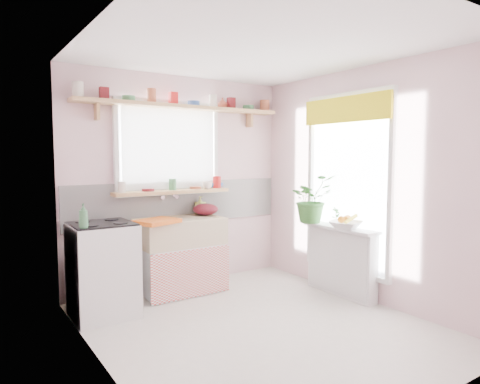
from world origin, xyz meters
TOP-DOWN VIEW (x-y plane):
  - room at (0.66, 0.86)m, footprint 3.20×3.20m
  - sink_unit at (-0.15, 1.29)m, footprint 0.95×0.65m
  - cooker at (-1.10, 1.05)m, footprint 0.58×0.58m
  - radiator_ledge at (1.30, 0.20)m, footprint 0.22×0.95m
  - windowsill at (-0.15, 1.48)m, footprint 1.40×0.22m
  - pine_shelf at (0.00, 1.47)m, footprint 2.52×0.24m
  - shelf_crockery at (-0.02, 1.47)m, footprint 2.47×0.11m
  - sill_crockery at (-0.15, 1.48)m, footprint 1.35×0.11m
  - dish_tray at (-0.51, 1.10)m, footprint 0.51×0.45m
  - colander at (0.22, 1.37)m, footprint 0.40×0.40m
  - jade_plant at (1.21, 0.60)m, footprint 0.54×0.47m
  - fruit_bowl at (1.21, 0.06)m, footprint 0.44×0.44m
  - herb_pot at (1.33, 0.32)m, footprint 0.12×0.09m
  - soap_bottle_sink at (0.22, 1.50)m, footprint 0.12×0.12m
  - sill_cup at (0.28, 1.42)m, footprint 0.13×0.13m
  - sill_bowl at (0.47, 1.54)m, footprint 0.23×0.23m
  - shelf_vase at (0.57, 1.53)m, footprint 0.16×0.16m
  - cooker_bottle at (-1.32, 0.83)m, footprint 0.11×0.11m
  - fruit at (1.22, 0.07)m, footprint 0.20×0.14m

SIDE VIEW (x-z plane):
  - radiator_ledge at x=1.30m, z-range 0.01..0.78m
  - sink_unit at x=-0.15m, z-range -0.13..0.99m
  - cooker at x=-1.10m, z-range 0.00..0.92m
  - fruit_bowl at x=1.21m, z-range 0.78..0.86m
  - dish_tray at x=-0.51m, z-range 0.85..0.89m
  - herb_pot at x=1.33m, z-range 0.78..0.98m
  - fruit at x=1.22m, z-range 0.83..0.93m
  - colander at x=0.22m, z-range 0.85..0.99m
  - soap_bottle_sink at x=0.22m, z-range 0.85..1.07m
  - cooker_bottle at x=-1.32m, z-range 0.92..1.14m
  - jade_plant at x=1.21m, z-range 0.78..1.34m
  - windowsill at x=-0.15m, z-range 1.12..1.16m
  - sill_bowl at x=0.47m, z-range 1.16..1.22m
  - sill_cup at x=0.28m, z-range 1.16..1.25m
  - sill_crockery at x=-0.15m, z-range 1.16..1.28m
  - room at x=0.66m, z-range -0.23..2.97m
  - pine_shelf at x=0.00m, z-range 2.10..2.14m
  - shelf_crockery at x=-0.02m, z-range 2.13..2.25m
  - shelf_vase at x=0.57m, z-range 2.14..2.28m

